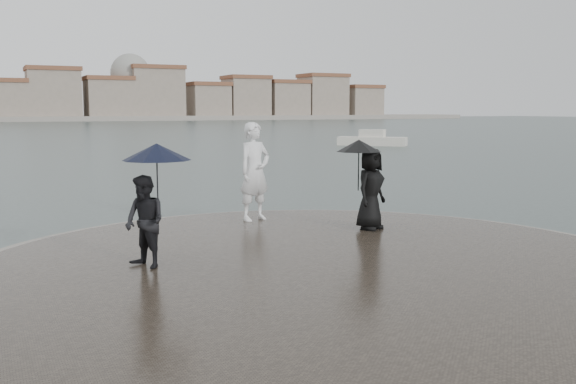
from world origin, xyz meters
TOP-DOWN VIEW (x-y plane):
  - ground at (0.00, 0.00)m, footprint 400.00×400.00m
  - kerb_ring at (0.00, 3.50)m, footprint 12.50×12.50m
  - quay_tip at (0.00, 3.50)m, footprint 11.90×11.90m
  - statue at (0.69, 8.07)m, footprint 0.96×0.76m
  - visitor_left at (-2.59, 4.67)m, footprint 1.24×1.14m
  - visitor_right at (2.47, 5.97)m, footprint 1.25×1.05m
  - boats at (7.42, 39.02)m, footprint 37.31×6.16m

SIDE VIEW (x-z plane):
  - ground at x=0.00m, z-range 0.00..0.00m
  - kerb_ring at x=0.00m, z-range 0.00..0.32m
  - quay_tip at x=0.00m, z-range 0.00..0.36m
  - boats at x=7.42m, z-range -0.37..1.13m
  - visitor_right at x=2.47m, z-range 0.48..2.43m
  - statue at x=0.69m, z-range 0.36..2.66m
  - visitor_left at x=-2.59m, z-range 0.51..2.55m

